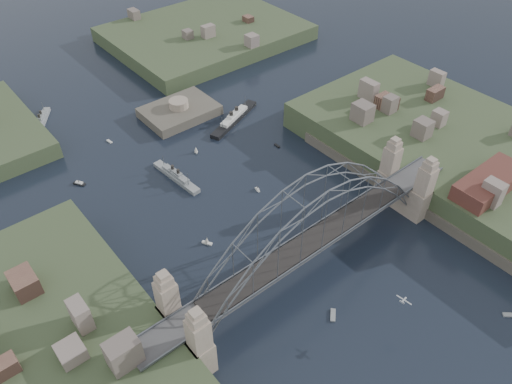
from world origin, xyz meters
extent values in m
plane|color=black|center=(0.00, 0.00, 0.00)|extent=(500.00, 500.00, 0.00)
cube|color=#4D4D4F|center=(0.00, 0.00, 8.00)|extent=(84.00, 6.00, 0.70)
cube|color=slate|center=(0.00, -3.00, 8.55)|extent=(84.00, 0.25, 0.50)
cube|color=slate|center=(0.00, 3.00, 8.55)|extent=(84.00, 0.25, 0.50)
cube|color=black|center=(0.00, 0.00, 8.55)|extent=(55.20, 5.20, 0.35)
cube|color=gray|center=(-31.50, -5.00, 8.85)|extent=(3.40, 3.40, 17.70)
cube|color=gray|center=(-31.50, 5.00, 8.85)|extent=(3.40, 3.40, 17.70)
cube|color=gray|center=(31.50, -5.00, 8.85)|extent=(3.40, 3.40, 17.70)
cube|color=gray|center=(31.50, 5.00, 8.85)|extent=(3.40, 3.40, 17.70)
cube|color=gray|center=(-31.50, 0.00, 4.00)|extent=(4.08, 13.80, 8.00)
cube|color=gray|center=(31.50, 0.00, 4.00)|extent=(4.08, 13.80, 8.00)
cube|color=#4C463C|center=(-35.50, 0.00, 1.00)|extent=(6.00, 70.00, 4.00)
cube|color=#37472A|center=(58.00, 0.00, 2.00)|extent=(50.00, 90.00, 12.00)
cube|color=#4C463C|center=(35.50, 0.00, 1.00)|extent=(6.00, 70.00, 4.00)
cube|color=#37472A|center=(50.00, 110.00, 0.75)|extent=(70.00, 55.00, 9.50)
cube|color=#4C463C|center=(12.00, 70.00, -0.50)|extent=(22.00, 16.00, 7.00)
cylinder|color=gray|center=(12.00, 70.00, 4.20)|extent=(6.00, 6.00, 2.40)
cube|color=#592D26|center=(44.00, -14.00, 10.00)|extent=(20.00, 8.00, 4.00)
cube|color=gray|center=(-5.74, 44.30, 0.39)|extent=(3.85, 17.47, 1.54)
cube|color=gray|center=(-5.74, 44.30, 1.54)|extent=(2.58, 9.65, 1.16)
cube|color=gray|center=(-5.74, 44.30, 2.41)|extent=(1.65, 4.43, 0.77)
cylinder|color=black|center=(-5.63, 43.09, 3.08)|extent=(0.83, 0.83, 1.54)
cylinder|color=black|center=(-5.85, 45.51, 3.08)|extent=(0.83, 0.83, 1.54)
cylinder|color=slate|center=(-5.28, 39.12, 2.89)|extent=(0.15, 0.15, 3.85)
cylinder|color=slate|center=(-6.21, 49.48, 2.89)|extent=(0.15, 0.15, 3.85)
cube|color=gray|center=(-22.87, 93.31, 0.37)|extent=(9.73, 13.32, 1.46)
cube|color=gray|center=(-22.87, 93.31, 1.46)|extent=(5.69, 7.55, 1.10)
cube|color=gray|center=(-22.87, 93.31, 2.29)|extent=(2.94, 3.66, 0.73)
cylinder|color=black|center=(-23.43, 92.46, 2.93)|extent=(0.72, 0.72, 1.46)
cylinder|color=black|center=(-22.31, 94.16, 2.93)|extent=(0.72, 0.72, 1.46)
cylinder|color=slate|center=(-25.28, 89.65, 2.74)|extent=(0.15, 0.15, 3.66)
cylinder|color=slate|center=(-20.46, 96.97, 2.74)|extent=(0.15, 0.15, 3.66)
cube|color=black|center=(23.23, 56.73, 0.41)|extent=(22.25, 11.27, 1.65)
cube|color=silver|center=(23.23, 56.73, 1.65)|extent=(12.47, 6.78, 1.24)
cube|color=silver|center=(23.23, 56.73, 2.58)|extent=(5.91, 3.68, 0.83)
cylinder|color=black|center=(21.75, 56.14, 3.30)|extent=(1.11, 1.11, 1.65)
cylinder|color=black|center=(24.70, 57.31, 3.30)|extent=(1.11, 1.11, 1.65)
cylinder|color=slate|center=(16.90, 54.21, 3.10)|extent=(0.17, 0.17, 4.13)
cylinder|color=slate|center=(29.56, 59.24, 3.10)|extent=(0.17, 0.17, 4.13)
cube|color=silver|center=(3.17, -21.58, 8.21)|extent=(1.62, 0.49, 0.28)
cube|color=silver|center=(3.17, -21.58, 8.26)|extent=(0.67, 3.19, 0.06)
cube|color=silver|center=(2.38, -21.69, 8.36)|extent=(0.28, 1.01, 0.35)
cube|color=silver|center=(-12.95, 20.04, 0.15)|extent=(1.90, 2.50, 0.45)
cylinder|color=slate|center=(-12.95, 20.04, 1.20)|extent=(0.08, 0.08, 2.20)
cone|color=silver|center=(-12.95, 20.04, 1.20)|extent=(1.48, 1.57, 1.92)
cube|color=silver|center=(7.94, 27.05, 0.15)|extent=(0.92, 1.92, 0.45)
cube|color=silver|center=(7.94, 27.05, 0.55)|extent=(0.70, 1.18, 0.40)
cylinder|color=black|center=(7.94, 27.05, 1.00)|extent=(0.16, 0.16, 0.70)
cube|color=silver|center=(-4.80, -12.11, 0.15)|extent=(2.90, 2.76, 0.45)
cube|color=silver|center=(24.64, 38.34, 0.15)|extent=(0.78, 2.10, 0.45)
cube|color=silver|center=(-26.60, 58.70, 0.15)|extent=(2.65, 3.34, 0.45)
cube|color=silver|center=(-26.60, 58.70, 0.55)|extent=(1.82, 2.15, 0.40)
cylinder|color=black|center=(-26.60, 58.70, 1.00)|extent=(0.16, 0.16, 0.70)
cube|color=silver|center=(4.91, 50.65, 0.15)|extent=(1.16, 1.84, 0.45)
cylinder|color=slate|center=(4.91, 50.65, 1.20)|extent=(0.08, 0.08, 2.20)
cone|color=silver|center=(4.91, 50.65, 1.20)|extent=(1.38, 1.52, 1.92)
cube|color=silver|center=(22.66, -34.72, 0.15)|extent=(2.73, 2.58, 0.45)
cube|color=silver|center=(-11.67, 71.07, 0.15)|extent=(0.99, 2.13, 0.45)
cube|color=silver|center=(35.96, 18.00, 0.15)|extent=(2.46, 0.83, 0.45)
camera|label=1|loc=(-53.73, -47.15, 84.27)|focal=34.73mm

